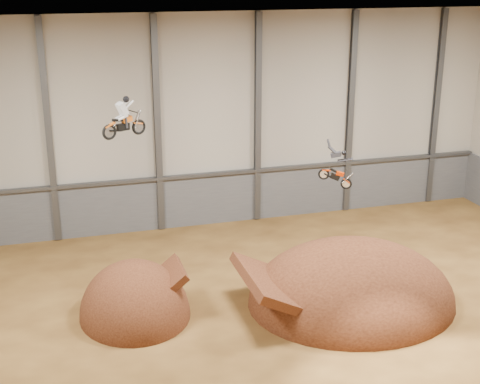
# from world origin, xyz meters

# --- Properties ---
(floor) EXTENTS (40.00, 40.00, 0.00)m
(floor) POSITION_xyz_m (0.00, 0.00, 0.00)
(floor) COLOR #533416
(floor) RESTS_ON ground
(back_wall) EXTENTS (40.00, 0.10, 14.00)m
(back_wall) POSITION_xyz_m (0.00, 15.00, 7.00)
(back_wall) COLOR #B4AC9F
(back_wall) RESTS_ON ground
(ceiling) EXTENTS (40.00, 40.00, 0.00)m
(ceiling) POSITION_xyz_m (0.00, 0.00, 14.00)
(ceiling) COLOR black
(ceiling) RESTS_ON back_wall
(lower_band_back) EXTENTS (39.80, 0.18, 3.50)m
(lower_band_back) POSITION_xyz_m (0.00, 14.90, 1.75)
(lower_band_back) COLOR #5A5C62
(lower_band_back) RESTS_ON ground
(steel_rail) EXTENTS (39.80, 0.35, 0.20)m
(steel_rail) POSITION_xyz_m (0.00, 14.75, 3.55)
(steel_rail) COLOR #47494F
(steel_rail) RESTS_ON lower_band_back
(steel_column_1) EXTENTS (0.40, 0.36, 13.90)m
(steel_column_1) POSITION_xyz_m (-10.00, 14.80, 7.00)
(steel_column_1) COLOR #47494F
(steel_column_1) RESTS_ON ground
(steel_column_2) EXTENTS (0.40, 0.36, 13.90)m
(steel_column_2) POSITION_xyz_m (-3.33, 14.80, 7.00)
(steel_column_2) COLOR #47494F
(steel_column_2) RESTS_ON ground
(steel_column_3) EXTENTS (0.40, 0.36, 13.90)m
(steel_column_3) POSITION_xyz_m (3.33, 14.80, 7.00)
(steel_column_3) COLOR #47494F
(steel_column_3) RESTS_ON ground
(steel_column_4) EXTENTS (0.40, 0.36, 13.90)m
(steel_column_4) POSITION_xyz_m (10.00, 14.80, 7.00)
(steel_column_4) COLOR #47494F
(steel_column_4) RESTS_ON ground
(steel_column_5) EXTENTS (0.40, 0.36, 13.90)m
(steel_column_5) POSITION_xyz_m (16.67, 14.80, 7.00)
(steel_column_5) COLOR #47494F
(steel_column_5) RESTS_ON ground
(takeoff_ramp) EXTENTS (5.49, 6.34, 5.49)m
(takeoff_ramp) POSITION_xyz_m (-6.60, 3.65, 0.00)
(takeoff_ramp) COLOR #3A1A0E
(takeoff_ramp) RESTS_ON ground
(landing_ramp) EXTENTS (10.89, 9.64, 6.28)m
(landing_ramp) POSITION_xyz_m (4.42, 1.91, 0.00)
(landing_ramp) COLOR #3A1A0E
(landing_ramp) RESTS_ON ground
(fmx_rider_a) EXTENTS (2.53, 1.79, 2.14)m
(fmx_rider_a) POSITION_xyz_m (-6.46, 5.28, 9.85)
(fmx_rider_a) COLOR #C55D18
(fmx_rider_b) EXTENTS (3.06, 1.99, 2.86)m
(fmx_rider_b) POSITION_xyz_m (4.16, 4.31, 6.81)
(fmx_rider_b) COLOR #C32A00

